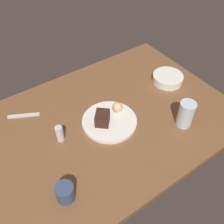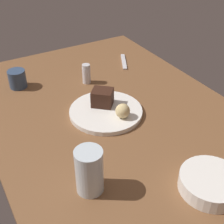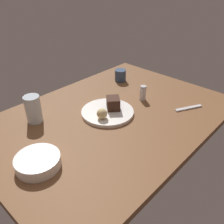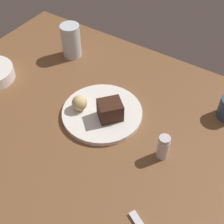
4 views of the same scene
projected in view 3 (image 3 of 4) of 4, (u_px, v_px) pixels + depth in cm
name	position (u px, v px, depth cm)	size (l,w,h in cm)	color
dining_table	(111.00, 118.00, 118.98)	(120.00, 84.00, 3.00)	brown
dessert_plate	(108.00, 112.00, 119.24)	(25.60, 25.60, 1.60)	white
chocolate_cake_slice	(113.00, 103.00, 118.90)	(7.15, 6.16, 5.94)	#381E14
bread_roll	(102.00, 114.00, 111.62)	(4.95, 4.95, 4.95)	#DBC184
salt_shaker	(143.00, 93.00, 129.58)	(3.37, 3.37, 8.05)	silver
water_glass	(33.00, 109.00, 110.49)	(7.22, 7.22, 12.86)	silver
side_bowl	(38.00, 162.00, 87.35)	(16.38, 16.38, 4.21)	white
coffee_cup	(120.00, 75.00, 150.99)	(6.86, 6.86, 7.14)	#334766
dessert_spoon	(189.00, 108.00, 123.27)	(15.00, 1.80, 0.70)	silver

